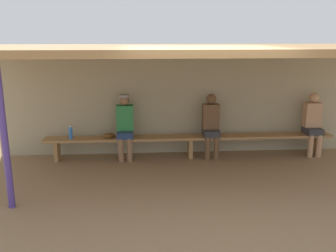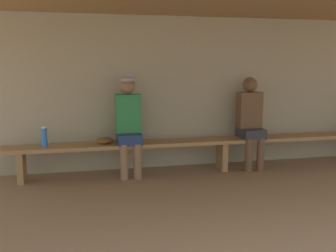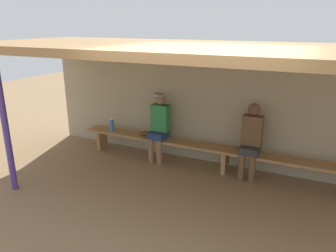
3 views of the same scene
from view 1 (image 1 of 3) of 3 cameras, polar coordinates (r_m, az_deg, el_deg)
The scene contains 10 objects.
ground_plane at distance 6.36m, azimuth 5.25°, elevation -9.37°, with size 24.00×24.00×0.00m, color #8C6D4C.
back_wall at distance 7.94m, azimuth 3.14°, elevation 3.77°, with size 8.00×0.20×2.20m, color tan.
dugout_roof at distance 6.53m, azimuth 4.71°, elevation 11.74°, with size 8.00×2.80×0.12m, color #9E7547.
support_post at distance 5.74m, azimuth -24.10°, elevation -1.53°, with size 0.10×0.10×2.20m, color #4C388C.
bench at distance 7.67m, azimuth 3.48°, elevation -2.09°, with size 6.00×0.36×0.46m.
player_middle at distance 7.52m, azimuth -6.71°, elevation 0.35°, with size 0.34×0.42×1.34m.
player_in_blue at distance 7.65m, azimuth 6.70°, elevation 0.45°, with size 0.34×0.42×1.34m.
player_leftmost at distance 8.33m, azimuth 21.62°, elevation 0.67°, with size 0.34×0.42×1.34m.
water_bottle_clear at distance 7.66m, azimuth -14.91°, elevation -1.00°, with size 0.08×0.08×0.27m.
baseball_glove_worn at distance 7.61m, azimuth -9.12°, elevation -1.46°, with size 0.24×0.17×0.09m, color brown.
Camera 1 is at (-0.98, -5.75, 2.54)m, focal length 39.20 mm.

